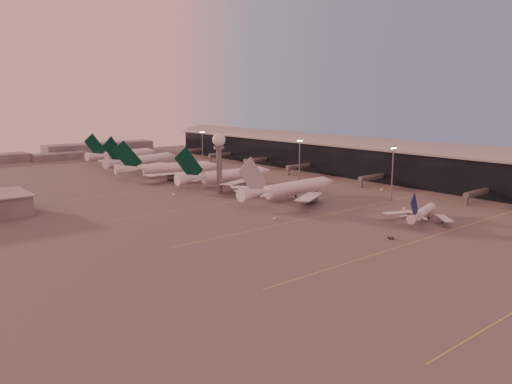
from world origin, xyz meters
TOP-DOWN VIEW (x-y plane):
  - ground at (0.00, 0.00)m, footprint 700.00×700.00m
  - taxiway_markings at (30.00, 56.00)m, footprint 180.00×185.25m
  - terminal at (107.88, 110.09)m, footprint 57.00×362.00m
  - radar_tower at (5.00, 120.00)m, footprint 6.40×6.40m
  - mast_b at (55.00, 55.00)m, footprint 3.60×0.56m
  - mast_c at (50.00, 110.00)m, footprint 3.60×0.56m
  - mast_d at (48.00, 200.00)m, footprint 3.60×0.56m
  - distant_horizon at (2.62, 325.14)m, footprint 165.00×37.50m
  - narrowbody_mid at (32.72, 24.61)m, footprint 32.05×25.19m
  - widebody_white at (21.41, 86.18)m, footprint 62.29×49.79m
  - greentail_a at (20.80, 135.51)m, footprint 61.96×50.08m
  - greentail_b at (10.76, 179.89)m, footprint 61.02×48.60m
  - greentail_c at (16.64, 224.33)m, footprint 61.89×49.24m
  - greentail_d at (22.30, 266.73)m, footprint 60.58×48.50m
  - gsv_tug_mid at (1.78, 16.86)m, footprint 4.14×3.81m
  - gsv_truck_b at (42.84, 39.34)m, footprint 5.75×2.25m
  - gsv_truck_c at (-10.37, 61.37)m, footprint 6.00×3.87m
  - gsv_catering_b at (72.65, 73.07)m, footprint 4.74×2.32m
  - gsv_tug_far at (18.31, 94.93)m, footprint 3.10×4.32m
  - gsv_truck_d at (-16.09, 128.54)m, footprint 3.47×6.00m
  - gsv_tug_hangar at (33.64, 157.34)m, footprint 3.71×2.40m

SIDE VIEW (x-z plane):
  - ground at x=0.00m, z-range 0.00..0.00m
  - taxiway_markings at x=30.00m, z-range 0.00..0.02m
  - gsv_tug_hangar at x=33.64m, z-range 0.02..1.03m
  - gsv_tug_mid at x=1.78m, z-range 0.02..1.03m
  - gsv_tug_far at x=18.31m, z-range 0.02..1.14m
  - gsv_truck_c at x=-10.37m, z-range 0.02..2.30m
  - gsv_truck_d at x=-16.09m, z-range 0.02..2.31m
  - gsv_truck_b at x=42.84m, z-range 0.02..2.33m
  - gsv_catering_b at x=72.65m, z-range 0.00..3.86m
  - narrowbody_mid at x=32.72m, z-range -3.84..9.06m
  - widebody_white at x=21.41m, z-range -7.15..14.75m
  - distant_horizon at x=2.62m, z-range -0.61..8.39m
  - greentail_d at x=22.30m, z-range -7.17..15.01m
  - greentail_a at x=20.80m, z-range -7.28..15.24m
  - greentail_b at x=10.76m, z-range -7.36..15.39m
  - greentail_c at x=16.64m, z-range -7.50..15.68m
  - terminal at x=107.88m, z-range -1.00..22.04m
  - mast_b at x=55.00m, z-range 1.24..26.24m
  - mast_c at x=50.00m, z-range 1.24..26.24m
  - mast_d at x=48.00m, z-range 1.24..26.24m
  - radar_tower at x=5.00m, z-range 5.40..36.50m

